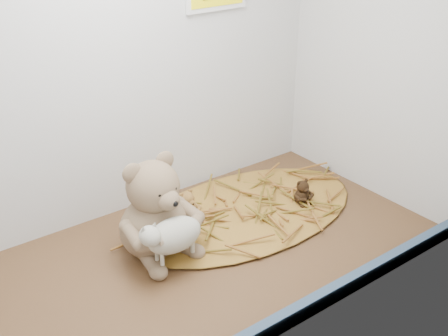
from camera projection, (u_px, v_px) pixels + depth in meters
alcove_shell at (157, 61)px, 114.07cm from camera, size 120.40×60.20×90.40cm
front_rail at (271, 327)px, 106.50cm from camera, size 119.28×2.20×3.60cm
straw_bed at (246, 211)px, 146.78cm from camera, size 66.05×38.35×1.28cm
main_teddy at (153, 207)px, 126.16cm from camera, size 21.98×22.94×24.41cm
toy_lamb at (174, 235)px, 121.24cm from camera, size 16.96×10.35×10.96cm
mini_teddy_tan at (186, 204)px, 141.12cm from camera, size 7.20×7.51×7.94cm
mini_teddy_brown at (302, 190)px, 148.56cm from camera, size 5.97×6.24×6.73cm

